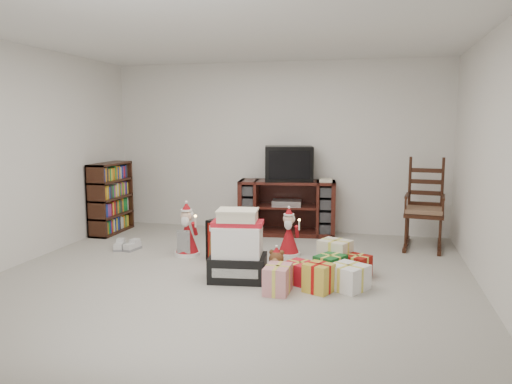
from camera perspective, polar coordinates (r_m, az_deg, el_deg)
room at (r=5.04m, az=-3.20°, el=3.72°), size 5.01×5.01×2.51m
tv_stand at (r=7.25m, az=3.56°, el=-1.77°), size 1.42×0.64×0.79m
bookshelf at (r=7.64m, az=-16.26°, el=-0.79°), size 0.28×0.85×1.03m
rocking_chair at (r=6.88m, az=18.60°, el=-2.54°), size 0.58×0.86×1.21m
gift_pile at (r=5.17m, az=-2.10°, el=-6.64°), size 0.62×0.49×0.72m
red_suitcase at (r=5.85m, az=-3.62°, el=-5.62°), size 0.42×0.33×0.57m
stocking at (r=5.31m, az=-4.33°, el=-6.74°), size 0.27×0.16×0.55m
teddy_bear at (r=5.13m, az=2.38°, el=-8.71°), size 0.23×0.20×0.34m
santa_figurine at (r=6.13m, az=3.76°, el=-5.15°), size 0.29×0.28×0.60m
mrs_claus_figurine at (r=6.18m, az=-7.89°, el=-4.88°), size 0.32×0.31×0.66m
sneaker_pair at (r=6.64m, az=-14.63°, el=-6.01°), size 0.33×0.28×0.09m
gift_cluster at (r=5.17m, az=7.64°, el=-8.70°), size 0.84×1.22×0.29m
crt_television at (r=7.16m, az=3.76°, el=3.27°), size 0.76×0.61×0.49m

